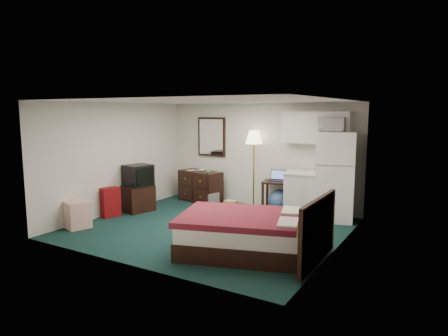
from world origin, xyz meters
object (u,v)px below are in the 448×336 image
Objects in this scene: dresser at (200,186)px; suitcase at (110,202)px; desk at (276,196)px; tv_stand at (137,198)px; bed at (242,233)px; kitchen_counter at (306,195)px; fridge at (335,176)px; floor_lamp at (254,169)px.

suitcase is (-0.87, -2.26, -0.07)m from dresser.
desk reaches higher than tv_stand.
suitcase reaches higher than bed.
tv_stand is at bearing 94.59° from suitcase.
kitchen_counter reaches higher than suitcase.
kitchen_counter reaches higher than tv_stand.
kitchen_counter is 0.76m from fridge.
bed is at bearing -102.69° from kitchen_counter.
fridge is at bearing 34.85° from tv_stand.
suitcase is at bearing -98.32° from dresser.
kitchen_counter is 3.87m from tv_stand.
bed is (-0.76, -2.74, -0.63)m from fridge.
floor_lamp is 3.39m from suitcase.
floor_lamp reaches higher than kitchen_counter.
dresser is 1.77× the size of tv_stand.
bed is (0.60, -2.79, -0.05)m from desk.
kitchen_counter is 0.49× the size of bed.
kitchen_counter is 1.47× the size of suitcase.
suitcase is (-0.15, -0.69, 0.02)m from tv_stand.
suitcase is at bearing -166.25° from fridge.
desk is (2.07, 0.05, -0.04)m from dresser.
fridge is at bearing -4.62° from kitchen_counter.
desk is at bearing 13.91° from dresser.
desk is at bearing 44.31° from tv_stand.
dresser reaches higher than suitcase.
floor_lamp is 1.95× the size of kitchen_counter.
floor_lamp reaches higher than bed.
dresser is at bearing -175.44° from floor_lamp.
fridge reaches higher than bed.
dresser is 0.60× the size of bed.
dresser is at bearing 165.97° from fridge.
floor_lamp reaches higher than suitcase.
tv_stand is at bearing -173.21° from fridge.
kitchen_counter is (1.37, -0.17, -0.45)m from floor_lamp.
suitcase is (-4.30, -2.26, -0.62)m from fridge.
dresser is 2.43m from suitcase.
floor_lamp reaches higher than desk.
fridge is at bearing 56.89° from bed.
kitchen_counter is (2.84, -0.05, 0.08)m from dresser.
fridge reaches higher than kitchen_counter.
dresser is at bearing 169.71° from kitchen_counter.
dresser reaches higher than desk.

